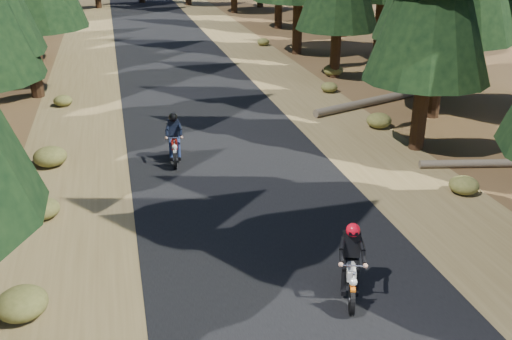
{
  "coord_description": "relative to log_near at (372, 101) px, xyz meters",
  "views": [
    {
      "loc": [
        -3.1,
        -10.92,
        6.56
      ],
      "look_at": [
        0.0,
        1.5,
        1.1
      ],
      "focal_mm": 40.0,
      "sensor_mm": 36.0,
      "label": 1
    }
  ],
  "objects": [
    {
      "name": "road",
      "position": [
        -6.73,
        -4.31,
        -0.15
      ],
      "size": [
        6.0,
        100.0,
        0.01
      ],
      "primitive_type": "cube",
      "color": "black",
      "rests_on": "ground"
    },
    {
      "name": "understory_shrubs",
      "position": [
        -6.95,
        -2.02,
        0.11
      ],
      "size": [
        16.0,
        32.69,
        0.65
      ],
      "color": "#474C1E",
      "rests_on": "ground"
    },
    {
      "name": "rider_lead",
      "position": [
        -5.86,
        -11.76,
        0.34
      ],
      "size": [
        1.01,
        1.74,
        1.48
      ],
      "rotation": [
        0.0,
        0.0,
        2.81
      ],
      "color": "beige",
      "rests_on": "road"
    },
    {
      "name": "log_near",
      "position": [
        0.0,
        0.0,
        0.0
      ],
      "size": [
        5.57,
        2.31,
        0.32
      ],
      "primitive_type": "cylinder",
      "rotation": [
        0.0,
        1.57,
        0.35
      ],
      "color": "#4C4233",
      "rests_on": "ground"
    },
    {
      "name": "shoulder_l",
      "position": [
        -11.33,
        -4.31,
        -0.16
      ],
      "size": [
        3.2,
        100.0,
        0.01
      ],
      "primitive_type": "cube",
      "color": "brown",
      "rests_on": "ground"
    },
    {
      "name": "log_far",
      "position": [
        0.47,
        -6.73,
        -0.04
      ],
      "size": [
        3.74,
        1.01,
        0.24
      ],
      "primitive_type": "cylinder",
      "rotation": [
        0.0,
        1.57,
        -0.21
      ],
      "color": "#4C4233",
      "rests_on": "ground"
    },
    {
      "name": "shoulder_r",
      "position": [
        -2.13,
        -4.31,
        -0.16
      ],
      "size": [
        3.2,
        100.0,
        0.01
      ],
      "primitive_type": "cube",
      "color": "brown",
      "rests_on": "ground"
    },
    {
      "name": "ground",
      "position": [
        -6.73,
        -9.31,
        -0.16
      ],
      "size": [
        120.0,
        120.0,
        0.0
      ],
      "primitive_type": "plane",
      "color": "#412C17",
      "rests_on": "ground"
    },
    {
      "name": "rider_follow",
      "position": [
        -8.32,
        -4.1,
        0.34
      ],
      "size": [
        0.68,
        1.72,
        1.49
      ],
      "rotation": [
        0.0,
        0.0,
        3.03
      ],
      "color": "#A2140A",
      "rests_on": "road"
    }
  ]
}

